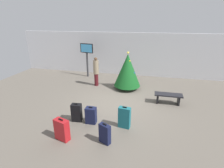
# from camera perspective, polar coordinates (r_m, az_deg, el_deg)

# --- Properties ---
(ground_plane) EXTENTS (16.00, 16.00, 0.00)m
(ground_plane) POSITION_cam_1_polar(r_m,az_deg,el_deg) (8.15, 1.73, -6.45)
(ground_plane) COLOR #665E54
(back_wall) EXTENTS (16.00, 0.20, 2.90)m
(back_wall) POSITION_cam_1_polar(r_m,az_deg,el_deg) (12.05, 6.19, 9.75)
(back_wall) COLOR silver
(back_wall) RESTS_ON ground_plane
(holiday_tree) EXTENTS (1.47, 1.47, 2.11)m
(holiday_tree) POSITION_cam_1_polar(r_m,az_deg,el_deg) (9.52, 5.15, 4.62)
(holiday_tree) COLOR #4C3319
(holiday_tree) RESTS_ON ground_plane
(flight_info_kiosk) EXTENTS (0.92, 0.27, 2.23)m
(flight_info_kiosk) POSITION_cam_1_polar(r_m,az_deg,el_deg) (11.66, -8.34, 9.91)
(flight_info_kiosk) COLOR #333338
(flight_info_kiosk) RESTS_ON ground_plane
(waiting_bench) EXTENTS (1.25, 0.44, 0.48)m
(waiting_bench) POSITION_cam_1_polar(r_m,az_deg,el_deg) (8.41, 18.13, -4.00)
(waiting_bench) COLOR black
(waiting_bench) RESTS_ON ground_plane
(traveller_0) EXTENTS (0.44, 0.44, 1.70)m
(traveller_0) POSITION_cam_1_polar(r_m,az_deg,el_deg) (10.05, -5.30, 4.34)
(traveller_0) COLOR #4C1419
(traveller_0) RESTS_ON ground_plane
(suitcase_0) EXTENTS (0.45, 0.27, 0.84)m
(suitcase_0) POSITION_cam_1_polar(r_m,az_deg,el_deg) (6.33, 4.12, -11.00)
(suitcase_0) COLOR #19606B
(suitcase_0) RESTS_ON ground_plane
(suitcase_1) EXTENTS (0.40, 0.28, 0.75)m
(suitcase_1) POSITION_cam_1_polar(r_m,az_deg,el_deg) (6.84, -11.64, -9.25)
(suitcase_1) COLOR black
(suitcase_1) RESTS_ON ground_plane
(suitcase_2) EXTENTS (0.42, 0.32, 0.71)m
(suitcase_2) POSITION_cam_1_polar(r_m,az_deg,el_deg) (5.65, -2.40, -16.14)
(suitcase_2) COLOR #141938
(suitcase_2) RESTS_ON ground_plane
(suitcase_3) EXTENTS (0.40, 0.28, 0.68)m
(suitcase_3) POSITION_cam_1_polar(r_m,az_deg,el_deg) (6.64, -6.98, -10.28)
(suitcase_3) COLOR #141938
(suitcase_3) RESTS_ON ground_plane
(suitcase_4) EXTENTS (0.54, 0.38, 0.77)m
(suitcase_4) POSITION_cam_1_polar(r_m,az_deg,el_deg) (5.99, -16.26, -14.34)
(suitcase_4) COLOR #B2191E
(suitcase_4) RESTS_ON ground_plane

